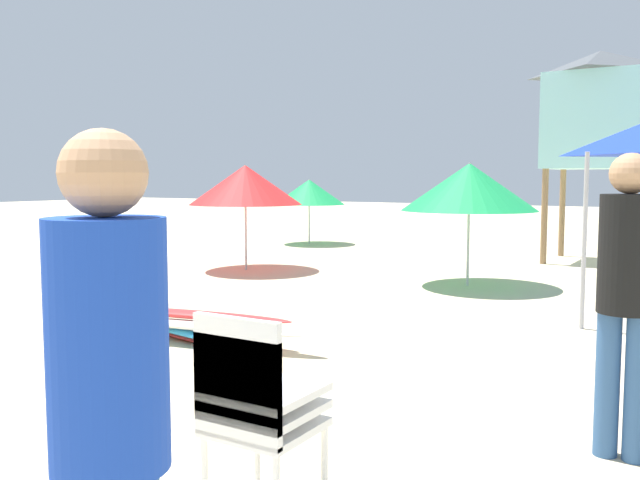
{
  "coord_description": "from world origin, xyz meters",
  "views": [
    {
      "loc": [
        3.19,
        -1.6,
        1.65
      ],
      "look_at": [
        -0.19,
        3.94,
        1.06
      ],
      "focal_mm": 38.18,
      "sensor_mm": 36.0,
      "label": 1
    }
  ],
  "objects_px": {
    "lifeguard_near_right": "(626,284)",
    "lifeguard_tower": "(599,110)",
    "beach_umbrella_left": "(469,187)",
    "stacked_plastic_chairs": "(253,399)",
    "beach_umbrella_far": "(245,185)",
    "beach_umbrella_mid": "(309,192)",
    "surfboard_pile": "(196,327)",
    "lifeguard_near_left": "(110,408)"
  },
  "relations": [
    {
      "from": "stacked_plastic_chairs",
      "to": "beach_umbrella_mid",
      "type": "bearing_deg",
      "value": 121.21
    },
    {
      "from": "beach_umbrella_far",
      "to": "lifeguard_near_left",
      "type": "bearing_deg",
      "value": -54.39
    },
    {
      "from": "surfboard_pile",
      "to": "lifeguard_near_right",
      "type": "bearing_deg",
      "value": -11.41
    },
    {
      "from": "lifeguard_near_right",
      "to": "beach_umbrella_mid",
      "type": "height_order",
      "value": "lifeguard_near_right"
    },
    {
      "from": "lifeguard_tower",
      "to": "surfboard_pile",
      "type": "bearing_deg",
      "value": -103.66
    },
    {
      "from": "lifeguard_near_right",
      "to": "beach_umbrella_mid",
      "type": "distance_m",
      "value": 13.3
    },
    {
      "from": "lifeguard_tower",
      "to": "beach_umbrella_mid",
      "type": "relative_size",
      "value": 2.29
    },
    {
      "from": "lifeguard_near_left",
      "to": "stacked_plastic_chairs",
      "type": "bearing_deg",
      "value": 110.82
    },
    {
      "from": "lifeguard_near_left",
      "to": "lifeguard_tower",
      "type": "distance_m",
      "value": 13.08
    },
    {
      "from": "lifeguard_near_right",
      "to": "beach_umbrella_far",
      "type": "xyz_separation_m",
      "value": [
        -6.96,
        5.45,
        0.49
      ]
    },
    {
      "from": "lifeguard_tower",
      "to": "beach_umbrella_far",
      "type": "distance_m",
      "value": 6.95
    },
    {
      "from": "beach_umbrella_mid",
      "to": "stacked_plastic_chairs",
      "type": "bearing_deg",
      "value": -58.79
    },
    {
      "from": "lifeguard_tower",
      "to": "lifeguard_near_right",
      "type": "bearing_deg",
      "value": -79.62
    },
    {
      "from": "lifeguard_near_left",
      "to": "lifeguard_tower",
      "type": "xyz_separation_m",
      "value": [
        -0.91,
        12.9,
        1.93
      ]
    },
    {
      "from": "stacked_plastic_chairs",
      "to": "lifeguard_tower",
      "type": "xyz_separation_m",
      "value": [
        -0.42,
        11.62,
        2.36
      ]
    },
    {
      "from": "beach_umbrella_left",
      "to": "beach_umbrella_far",
      "type": "xyz_separation_m",
      "value": [
        -4.02,
        -0.33,
        0.01
      ]
    },
    {
      "from": "lifeguard_tower",
      "to": "beach_umbrella_mid",
      "type": "xyz_separation_m",
      "value": [
        -6.77,
        0.26,
        -1.66
      ]
    },
    {
      "from": "lifeguard_near_right",
      "to": "beach_umbrella_left",
      "type": "xyz_separation_m",
      "value": [
        -2.94,
        5.77,
        0.48
      ]
    },
    {
      "from": "stacked_plastic_chairs",
      "to": "beach_umbrella_left",
      "type": "xyz_separation_m",
      "value": [
        -1.55,
        7.5,
        0.91
      ]
    },
    {
      "from": "lifeguard_near_right",
      "to": "lifeguard_tower",
      "type": "bearing_deg",
      "value": 100.38
    },
    {
      "from": "lifeguard_near_left",
      "to": "lifeguard_near_right",
      "type": "distance_m",
      "value": 3.14
    },
    {
      "from": "lifeguard_near_right",
      "to": "beach_umbrella_left",
      "type": "distance_m",
      "value": 6.5
    },
    {
      "from": "lifeguard_near_right",
      "to": "beach_umbrella_left",
      "type": "height_order",
      "value": "beach_umbrella_left"
    },
    {
      "from": "surfboard_pile",
      "to": "beach_umbrella_mid",
      "type": "height_order",
      "value": "beach_umbrella_mid"
    },
    {
      "from": "surfboard_pile",
      "to": "lifeguard_near_left",
      "type": "xyz_separation_m",
      "value": [
        3.12,
        -3.82,
        0.87
      ]
    },
    {
      "from": "lifeguard_near_right",
      "to": "lifeguard_tower",
      "type": "height_order",
      "value": "lifeguard_tower"
    },
    {
      "from": "stacked_plastic_chairs",
      "to": "beach_umbrella_far",
      "type": "distance_m",
      "value": 9.13
    },
    {
      "from": "stacked_plastic_chairs",
      "to": "beach_umbrella_mid",
      "type": "distance_m",
      "value": 13.91
    },
    {
      "from": "lifeguard_near_right",
      "to": "beach_umbrella_far",
      "type": "relative_size",
      "value": 0.89
    },
    {
      "from": "lifeguard_near_right",
      "to": "beach_umbrella_mid",
      "type": "relative_size",
      "value": 1.0
    },
    {
      "from": "beach_umbrella_left",
      "to": "beach_umbrella_mid",
      "type": "xyz_separation_m",
      "value": [
        -5.65,
        4.38,
        -0.21
      ]
    },
    {
      "from": "lifeguard_tower",
      "to": "beach_umbrella_left",
      "type": "relative_size",
      "value": 1.98
    },
    {
      "from": "lifeguard_near_right",
      "to": "beach_umbrella_far",
      "type": "height_order",
      "value": "beach_umbrella_far"
    },
    {
      "from": "stacked_plastic_chairs",
      "to": "lifeguard_tower",
      "type": "height_order",
      "value": "lifeguard_tower"
    },
    {
      "from": "surfboard_pile",
      "to": "beach_umbrella_mid",
      "type": "relative_size",
      "value": 1.45
    },
    {
      "from": "lifeguard_near_left",
      "to": "beach_umbrella_left",
      "type": "xyz_separation_m",
      "value": [
        -2.04,
        8.78,
        0.49
      ]
    },
    {
      "from": "lifeguard_near_left",
      "to": "lifeguard_near_right",
      "type": "relative_size",
      "value": 0.99
    },
    {
      "from": "beach_umbrella_left",
      "to": "beach_umbrella_far",
      "type": "distance_m",
      "value": 4.03
    },
    {
      "from": "surfboard_pile",
      "to": "beach_umbrella_left",
      "type": "height_order",
      "value": "beach_umbrella_left"
    },
    {
      "from": "lifeguard_near_right",
      "to": "beach_umbrella_mid",
      "type": "bearing_deg",
      "value": 130.22
    },
    {
      "from": "stacked_plastic_chairs",
      "to": "surfboard_pile",
      "type": "xyz_separation_m",
      "value": [
        -2.63,
        2.54,
        -0.44
      ]
    },
    {
      "from": "beach_umbrella_left",
      "to": "surfboard_pile",
      "type": "bearing_deg",
      "value": -102.29
    }
  ]
}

